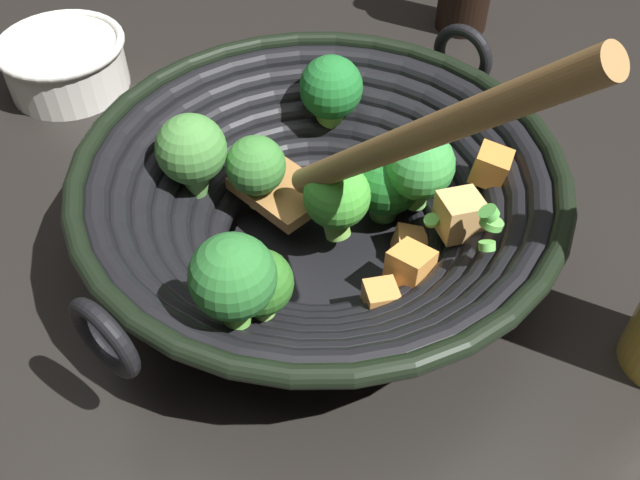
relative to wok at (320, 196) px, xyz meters
name	(u,v)px	position (x,y,z in m)	size (l,w,h in m)	color
ground_plane	(319,252)	(0.00, 0.00, -0.06)	(4.00, 4.00, 0.00)	black
wok	(320,196)	(0.00, 0.00, 0.00)	(0.34, 0.36, 0.25)	black
prep_bowl	(65,62)	(0.29, -0.14, -0.03)	(0.12, 0.12, 0.05)	silver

